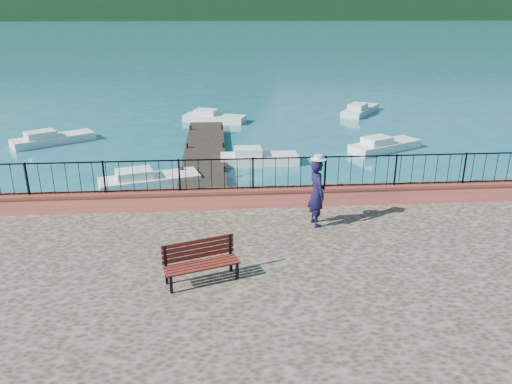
{
  "coord_description": "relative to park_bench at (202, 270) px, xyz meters",
  "views": [
    {
      "loc": [
        -1.32,
        -10.52,
        6.96
      ],
      "look_at": [
        -0.34,
        2.0,
        2.3
      ],
      "focal_mm": 35.0,
      "sensor_mm": 36.0,
      "label": 1
    }
  ],
  "objects": [
    {
      "name": "railing",
      "position": [
        1.77,
        4.36,
        0.77
      ],
      "size": [
        27.0,
        0.05,
        0.95
      ],
      "primitive_type": "cube",
      "color": "black",
      "rests_on": "parapet"
    },
    {
      "name": "dock",
      "position": [
        -0.23,
        12.66,
        -1.33
      ],
      "size": [
        2.0,
        16.0,
        0.3
      ],
      "primitive_type": "cube",
      "color": "#2D231C",
      "rests_on": "ground"
    },
    {
      "name": "boat_5",
      "position": [
        10.39,
        23.97,
        -1.08
      ],
      "size": [
        3.47,
        4.18,
        0.8
      ],
      "primitive_type": "cube",
      "rotation": [
        0.0,
        0.0,
        0.96
      ],
      "color": "silver",
      "rests_on": "ground"
    },
    {
      "name": "companion_hill",
      "position": [
        221.77,
        560.66,
        -1.48
      ],
      "size": [
        448.0,
        384.0,
        180.0
      ],
      "primitive_type": "ellipsoid",
      "color": "#142D23",
      "rests_on": "ground"
    },
    {
      "name": "boat_3",
      "position": [
        -8.46,
        17.27,
        -1.08
      ],
      "size": [
        4.26,
        3.41,
        0.8
      ],
      "primitive_type": "cube",
      "rotation": [
        0.0,
        0.0,
        0.58
      ],
      "color": "silver",
      "rests_on": "ground"
    },
    {
      "name": "boat_1",
      "position": [
        2.37,
        12.7,
        -1.08
      ],
      "size": [
        3.65,
        1.32,
        0.8
      ],
      "primitive_type": "cube",
      "rotation": [
        0.0,
        0.0,
        0.01
      ],
      "color": "silver",
      "rests_on": "ground"
    },
    {
      "name": "ground",
      "position": [
        1.77,
        0.66,
        -1.48
      ],
      "size": [
        2000.0,
        2000.0,
        0.0
      ],
      "primitive_type": "plane",
      "color": "#19596B",
      "rests_on": "ground"
    },
    {
      "name": "person",
      "position": [
        3.13,
        2.86,
        0.67
      ],
      "size": [
        0.58,
        0.77,
        1.91
      ],
      "primitive_type": "imported",
      "rotation": [
        0.0,
        0.0,
        1.75
      ],
      "color": "black",
      "rests_on": "promenade"
    },
    {
      "name": "boat_4",
      "position": [
        0.26,
        22.11,
        -1.08
      ],
      "size": [
        4.15,
        2.54,
        0.8
      ],
      "primitive_type": "cube",
      "rotation": [
        0.0,
        0.0,
        -0.34
      ],
      "color": "silver",
      "rests_on": "ground"
    },
    {
      "name": "boat_2",
      "position": [
        9.05,
        14.52,
        -1.08
      ],
      "size": [
        4.12,
        2.96,
        0.8
      ],
      "primitive_type": "cube",
      "rotation": [
        0.0,
        0.0,
        0.47
      ],
      "color": "white",
      "rests_on": "ground"
    },
    {
      "name": "park_bench",
      "position": [
        0.0,
        0.0,
        0.0
      ],
      "size": [
        1.76,
        1.05,
        0.93
      ],
      "rotation": [
        0.0,
        0.0,
        0.32
      ],
      "color": "black",
      "rests_on": "promenade"
    },
    {
      "name": "boat_0",
      "position": [
        -2.41,
        9.88,
        -1.08
      ],
      "size": [
        4.24,
        2.41,
        0.8
      ],
      "primitive_type": "cube",
      "rotation": [
        0.0,
        0.0,
        0.29
      ],
      "color": "white",
      "rests_on": "ground"
    },
    {
      "name": "hat",
      "position": [
        3.13,
        2.86,
        1.69
      ],
      "size": [
        0.44,
        0.44,
        0.12
      ],
      "primitive_type": "cylinder",
      "color": "silver",
      "rests_on": "person"
    },
    {
      "name": "parapet",
      "position": [
        1.77,
        4.36,
        0.01
      ],
      "size": [
        28.0,
        0.46,
        0.58
      ],
      "primitive_type": "cube",
      "color": "#C86748",
      "rests_on": "promenade"
    },
    {
      "name": "far_forest",
      "position": [
        1.77,
        300.66,
        7.52
      ],
      "size": [
        900.0,
        60.0,
        18.0
      ],
      "primitive_type": "cube",
      "color": "black",
      "rests_on": "ground"
    }
  ]
}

